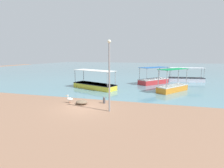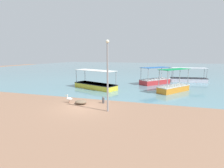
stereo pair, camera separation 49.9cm
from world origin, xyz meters
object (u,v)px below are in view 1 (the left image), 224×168
(fishing_boat_far_right, at_px, (153,80))
(net_pile, at_px, (82,102))
(pelican, at_px, (70,99))
(lamp_post, at_px, (109,72))
(fishing_boat_outer, at_px, (94,85))
(fishing_boat_near_left, at_px, (173,87))
(mooring_bollard, at_px, (104,100))
(fishing_boat_far_left, at_px, (186,79))

(fishing_boat_far_right, relative_size, net_pile, 4.62)
(pelican, distance_m, lamp_post, 5.46)
(fishing_boat_outer, distance_m, pelican, 7.50)
(fishing_boat_near_left, height_order, mooring_bollard, fishing_boat_near_left)
(net_pile, bearing_deg, fishing_boat_far_right, 66.93)
(lamp_post, xyz_separation_m, net_pile, (-3.11, 1.29, -3.04))
(fishing_boat_far_right, xyz_separation_m, lamp_post, (-2.85, -15.29, 2.67))
(net_pile, bearing_deg, lamp_post, -22.50)
(fishing_boat_far_left, relative_size, lamp_post, 1.04)
(fishing_boat_outer, bearing_deg, net_pile, -77.51)
(fishing_boat_far_right, relative_size, lamp_post, 0.89)
(fishing_boat_far_right, distance_m, fishing_boat_near_left, 6.11)
(fishing_boat_far_right, relative_size, fishing_boat_near_left, 1.07)
(fishing_boat_far_left, xyz_separation_m, mooring_bollard, (-9.39, -16.88, -0.18))
(fishing_boat_far_right, xyz_separation_m, fishing_boat_near_left, (2.61, -5.52, 0.01))
(mooring_bollard, bearing_deg, fishing_boat_far_left, 60.91)
(fishing_boat_far_left, relative_size, mooring_bollard, 9.19)
(fishing_boat_near_left, bearing_deg, mooring_bollard, -131.19)
(pelican, height_order, net_pile, pelican)
(fishing_boat_far_left, bearing_deg, fishing_boat_far_right, -144.89)
(fishing_boat_far_left, bearing_deg, fishing_boat_near_left, -106.49)
(fishing_boat_far_left, relative_size, pelican, 7.47)
(pelican, bearing_deg, net_pile, -5.46)
(fishing_boat_far_left, relative_size, fishing_boat_near_left, 1.24)
(fishing_boat_near_left, bearing_deg, fishing_boat_far_left, 73.51)
(fishing_boat_outer, relative_size, net_pile, 6.06)
(fishing_boat_outer, xyz_separation_m, fishing_boat_near_left, (10.26, 0.86, 0.05))
(fishing_boat_near_left, xyz_separation_m, net_pile, (-8.57, -8.48, -0.38))
(fishing_boat_outer, height_order, net_pile, fishing_boat_outer)
(fishing_boat_far_left, distance_m, mooring_bollard, 19.31)
(mooring_bollard, xyz_separation_m, net_pile, (-1.94, -0.90, -0.16))
(fishing_boat_far_right, distance_m, pelican, 15.68)
(fishing_boat_near_left, height_order, lamp_post, lamp_post)
(fishing_boat_outer, xyz_separation_m, mooring_bollard, (3.62, -6.72, -0.18))
(fishing_boat_far_left, relative_size, net_pile, 5.39)
(pelican, bearing_deg, fishing_boat_outer, 92.79)
(fishing_boat_outer, relative_size, mooring_bollard, 10.35)
(fishing_boat_far_left, bearing_deg, fishing_boat_outer, -142.04)
(fishing_boat_far_right, relative_size, pelican, 6.41)
(fishing_boat_outer, distance_m, lamp_post, 10.48)
(pelican, height_order, lamp_post, lamp_post)
(lamp_post, height_order, mooring_bollard, lamp_post)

